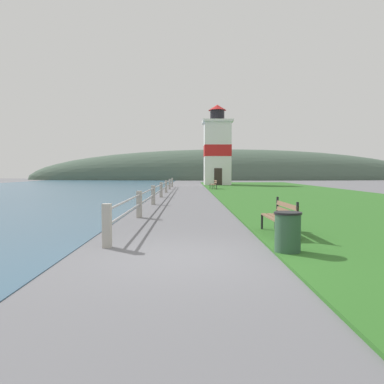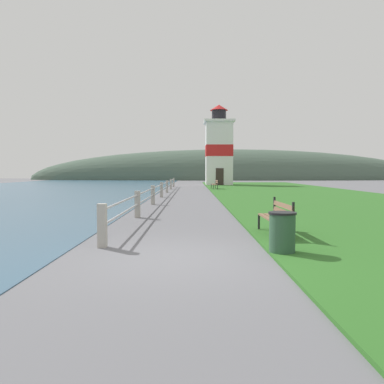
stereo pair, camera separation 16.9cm
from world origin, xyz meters
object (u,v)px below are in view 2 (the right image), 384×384
(park_bench_midway, at_px, (215,184))
(lighthouse, at_px, (218,150))
(trash_bin, at_px, (282,233))
(park_bench_near, at_px, (277,215))

(park_bench_midway, xyz_separation_m, lighthouse, (1.08, 10.74, 3.66))
(trash_bin, bearing_deg, lighthouse, 87.82)
(park_bench_near, bearing_deg, park_bench_midway, -91.30)
(park_bench_midway, xyz_separation_m, trash_bin, (-0.34, -26.45, -0.12))
(park_bench_near, relative_size, lighthouse, 0.19)
(park_bench_midway, bearing_deg, trash_bin, 86.45)
(lighthouse, xyz_separation_m, trash_bin, (-1.42, -37.19, -3.78))
(park_bench_midway, relative_size, lighthouse, 0.20)
(park_bench_near, relative_size, trash_bin, 2.14)
(park_bench_near, bearing_deg, lighthouse, -93.07)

